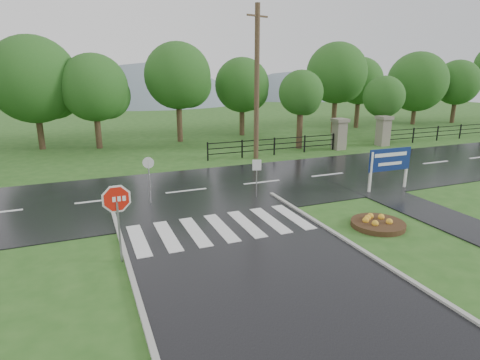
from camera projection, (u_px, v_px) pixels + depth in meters
name	position (u px, v px, depth m)	size (l,w,h in m)	color
ground	(286.00, 299.00, 10.33)	(120.00, 120.00, 0.00)	#2A571D
main_road	(186.00, 192.00, 19.25)	(90.00, 8.00, 0.04)	black
walkway	(418.00, 208.00, 16.98)	(2.20, 11.00, 0.04)	black
crosswalk	(221.00, 227.00, 14.77)	(6.50, 2.80, 0.02)	silver
pillar_west	(339.00, 133.00, 29.00)	(1.00, 1.00, 2.24)	gray
pillar_east	(383.00, 130.00, 30.45)	(1.00, 1.00, 2.24)	gray
fence_west	(274.00, 144.00, 27.22)	(9.58, 0.08, 1.20)	black
hills	(131.00, 188.00, 73.76)	(102.00, 48.00, 48.00)	slate
treeline	(154.00, 142.00, 32.10)	(83.20, 5.20, 10.00)	#1E5119
stop_sign	(117.00, 206.00, 11.83)	(1.16, 0.07, 2.60)	#939399
estate_billboard	(390.00, 162.00, 19.11)	(2.37, 0.11, 2.07)	silver
flower_bed	(378.00, 223.00, 14.96)	(1.98, 1.98, 0.40)	#332111
reg_sign_small	(257.00, 170.00, 17.96)	(0.38, 0.15, 1.80)	#939399
reg_sign_round	(149.00, 174.00, 17.12)	(0.47, 0.18, 2.11)	#939399
utility_pole_east	(257.00, 83.00, 25.09)	(1.63, 0.65, 9.49)	#473523
entrance_tree_left	(301.00, 93.00, 28.69)	(3.19, 3.19, 5.64)	#3D2B1C
entrance_tree_right	(384.00, 97.00, 31.55)	(3.22, 3.22, 5.18)	#3D2B1C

